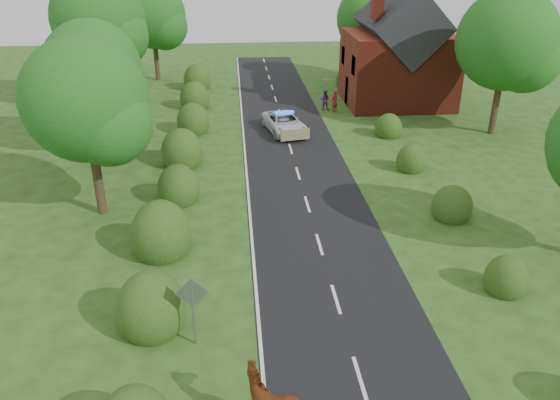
{
  "coord_description": "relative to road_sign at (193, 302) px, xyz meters",
  "views": [
    {
      "loc": [
        -3.48,
        -12.26,
        11.94
      ],
      "look_at": [
        -1.55,
        9.93,
        1.3
      ],
      "focal_mm": 35.0,
      "sensor_mm": 36.0,
      "label": 1
    }
  ],
  "objects": [
    {
      "name": "tree_left_c",
      "position": [
        -7.7,
        27.83,
        4.88
      ],
      "size": [
        6.97,
        6.8,
        10.22
      ],
      "color": "#332316",
      "rests_on": "ground"
    },
    {
      "name": "tree_right_c",
      "position": [
        14.27,
        35.85,
        3.69
      ],
      "size": [
        6.15,
        6.0,
        8.58
      ],
      "color": "#332316",
      "rests_on": "ground"
    },
    {
      "name": "hedgerow_left",
      "position": [
        -1.51,
        9.69,
        -0.91
      ],
      "size": [
        2.75,
        50.41,
        3.0
      ],
      "color": "#163C11",
      "rests_on": "ground"
    },
    {
      "name": "road_sign",
      "position": [
        0.0,
        0.0,
        0.0
      ],
      "size": [
        1.06,
        0.08,
        2.53
      ],
      "color": "gray",
      "rests_on": "ground"
    },
    {
      "name": "pedestrian_purple",
      "position": [
        8.54,
        26.62,
        -0.88
      ],
      "size": [
        0.87,
        0.75,
        1.55
      ],
      "primitive_type": "imported",
      "rotation": [
        0.0,
        0.0,
        2.9
      ],
      "color": "#52276E",
      "rests_on": "ground"
    },
    {
      "name": "road_markings",
      "position": [
        3.4,
        10.93,
        -1.63
      ],
      "size": [
        4.96,
        70.0,
        0.01
      ],
      "color": "white",
      "rests_on": "road"
    },
    {
      "name": "tree_left_d",
      "position": [
        -5.23,
        37.85,
        3.98
      ],
      "size": [
        6.15,
        6.0,
        8.89
      ],
      "color": "#332316",
      "rests_on": "ground"
    },
    {
      "name": "pedestrian_red",
      "position": [
        9.22,
        26.11,
        -0.84
      ],
      "size": [
        0.71,
        0.68,
        1.64
      ],
      "primitive_type": "imported",
      "rotation": [
        0.0,
        0.0,
        3.8
      ],
      "color": "#A51C29",
      "rests_on": "ground"
    },
    {
      "name": "hedgerow_right",
      "position": [
        11.6,
        9.21,
        -1.1
      ],
      "size": [
        2.1,
        45.78,
        2.1
      ],
      "color": "#163C11",
      "rests_on": "ground"
    },
    {
      "name": "tree_right_b",
      "position": [
        19.29,
        19.84,
        4.28
      ],
      "size": [
        6.56,
        6.4,
        9.4
      ],
      "color": "#332316",
      "rests_on": "ground"
    },
    {
      "name": "tree_left_b",
      "position": [
        -6.25,
        17.86,
        3.39
      ],
      "size": [
        5.74,
        5.6,
        8.07
      ],
      "color": "#332316",
      "rests_on": "ground"
    },
    {
      "name": "tree_left_a",
      "position": [
        -4.75,
        9.86,
        3.69
      ],
      "size": [
        5.74,
        5.6,
        8.38
      ],
      "color": "#332316",
      "rests_on": "ground"
    },
    {
      "name": "house",
      "position": [
        14.49,
        28.0,
        2.13
      ],
      "size": [
        8.0,
        7.4,
        9.17
      ],
      "color": "maroon",
      "rests_on": "ground"
    },
    {
      "name": "ground",
      "position": [
        5.0,
        -2.0,
        -1.65
      ],
      "size": [
        120.0,
        120.0,
        0.0
      ],
      "primitive_type": "plane",
      "color": "#2C4119"
    },
    {
      "name": "road",
      "position": [
        5.0,
        13.0,
        -1.64
      ],
      "size": [
        6.0,
        70.0,
        0.02
      ],
      "primitive_type": "cube",
      "color": "black",
      "rests_on": "ground"
    },
    {
      "name": "police_van",
      "position": [
        4.92,
        21.38,
        -0.99
      ],
      "size": [
        3.12,
        5.13,
        1.47
      ],
      "rotation": [
        0.0,
        0.0,
        0.21
      ],
      "color": "silver",
      "rests_on": "ground"
    }
  ]
}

